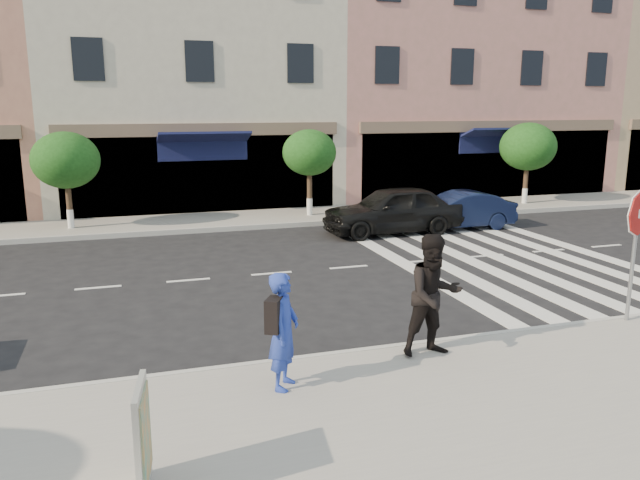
{
  "coord_description": "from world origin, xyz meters",
  "views": [
    {
      "loc": [
        -3.3,
        -10.34,
        4.05
      ],
      "look_at": [
        0.35,
        1.19,
        1.4
      ],
      "focal_mm": 35.0,
      "sensor_mm": 36.0,
      "label": 1
    }
  ],
  "objects_px": {
    "stop_sign": "(638,226)",
    "walker": "(434,295)",
    "car_far_mid": "(393,210)",
    "poster_board": "(143,441)",
    "photographer": "(284,331)",
    "car_far_right": "(458,210)"
  },
  "relations": [
    {
      "from": "stop_sign",
      "to": "walker",
      "type": "distance_m",
      "value": 4.26
    },
    {
      "from": "car_far_mid",
      "to": "walker",
      "type": "bearing_deg",
      "value": -22.03
    },
    {
      "from": "walker",
      "to": "car_far_mid",
      "type": "distance_m",
      "value": 10.26
    },
    {
      "from": "poster_board",
      "to": "car_far_right",
      "type": "xyz_separation_m",
      "value": [
        10.44,
        11.99,
        -0.11
      ]
    },
    {
      "from": "stop_sign",
      "to": "photographer",
      "type": "relative_size",
      "value": 1.46
    },
    {
      "from": "walker",
      "to": "car_far_mid",
      "type": "bearing_deg",
      "value": 68.26
    },
    {
      "from": "walker",
      "to": "car_far_right",
      "type": "relative_size",
      "value": 0.52
    },
    {
      "from": "walker",
      "to": "poster_board",
      "type": "distance_m",
      "value": 5.1
    },
    {
      "from": "photographer",
      "to": "poster_board",
      "type": "height_order",
      "value": "photographer"
    },
    {
      "from": "poster_board",
      "to": "stop_sign",
      "type": "bearing_deg",
      "value": 25.58
    },
    {
      "from": "car_far_right",
      "to": "stop_sign",
      "type": "bearing_deg",
      "value": -10.19
    },
    {
      "from": "walker",
      "to": "photographer",
      "type": "bearing_deg",
      "value": -171.48
    },
    {
      "from": "photographer",
      "to": "car_far_mid",
      "type": "distance_m",
      "value": 11.76
    },
    {
      "from": "stop_sign",
      "to": "car_far_mid",
      "type": "height_order",
      "value": "stop_sign"
    },
    {
      "from": "walker",
      "to": "car_far_mid",
      "type": "relative_size",
      "value": 0.44
    },
    {
      "from": "walker",
      "to": "stop_sign",
      "type": "bearing_deg",
      "value": 3.31
    },
    {
      "from": "poster_board",
      "to": "car_far_mid",
      "type": "height_order",
      "value": "car_far_mid"
    },
    {
      "from": "walker",
      "to": "car_far_mid",
      "type": "height_order",
      "value": "walker"
    },
    {
      "from": "stop_sign",
      "to": "car_far_mid",
      "type": "distance_m",
      "value": 9.36
    },
    {
      "from": "walker",
      "to": "car_far_right",
      "type": "height_order",
      "value": "walker"
    },
    {
      "from": "photographer",
      "to": "car_far_mid",
      "type": "xyz_separation_m",
      "value": [
        6.12,
        10.03,
        -0.22
      ]
    },
    {
      "from": "photographer",
      "to": "walker",
      "type": "height_order",
      "value": "walker"
    }
  ]
}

